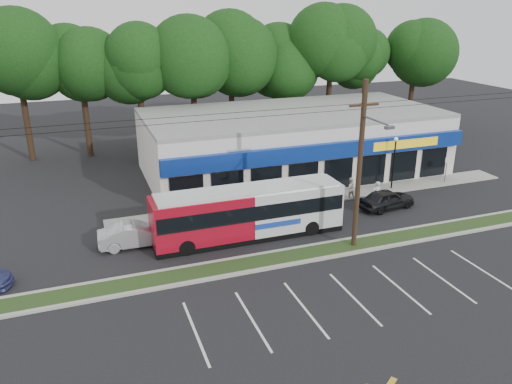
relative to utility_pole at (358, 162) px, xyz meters
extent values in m
plane|color=black|center=(-2.83, -0.93, -5.41)|extent=(120.00, 120.00, 0.00)
cube|color=#1D3315|center=(-2.83, 0.07, -5.35)|extent=(40.00, 1.60, 0.12)
cube|color=#9E9E93|center=(-2.83, -0.78, -5.34)|extent=(40.00, 0.25, 0.14)
cube|color=#9E9E93|center=(-2.83, 0.92, -5.34)|extent=(40.00, 0.25, 0.14)
cube|color=#9E9E93|center=(2.17, 8.07, -5.36)|extent=(32.00, 2.20, 0.10)
cube|color=silver|center=(2.67, 15.07, -2.91)|extent=(25.00, 12.00, 5.00)
cube|color=#103296|center=(2.67, 8.82, -2.01)|extent=(25.00, 0.50, 1.20)
cube|color=black|center=(2.67, 9.01, -4.01)|extent=(24.00, 0.12, 2.40)
cube|color=yellow|center=(9.67, 8.55, -2.01)|extent=(6.00, 0.06, 0.70)
cube|color=gray|center=(2.67, 15.07, -0.26)|extent=(25.00, 12.00, 0.30)
cylinder|color=black|center=(0.17, 0.07, -0.41)|extent=(0.30, 0.30, 10.00)
cube|color=black|center=(0.17, 0.07, 3.19)|extent=(1.80, 0.12, 0.12)
cylinder|color=#59595E|center=(0.17, -1.13, 2.59)|extent=(0.10, 2.40, 0.10)
cube|color=#59595E|center=(0.17, -2.43, 2.49)|extent=(0.50, 0.25, 0.15)
cylinder|color=black|center=(-2.83, 0.07, 3.29)|extent=(50.00, 0.02, 0.02)
cylinder|color=black|center=(-2.83, 0.07, 2.99)|extent=(50.00, 0.02, 0.02)
cylinder|color=black|center=(8.17, 7.87, -3.41)|extent=(0.12, 0.12, 4.00)
sphere|color=silver|center=(8.17, 7.87, -1.31)|extent=(0.30, 0.30, 0.30)
cylinder|color=#59595E|center=(13.17, 7.67, -4.31)|extent=(0.06, 0.06, 2.20)
cube|color=white|center=(13.17, 7.62, -3.41)|extent=(0.45, 0.04, 0.45)
cylinder|color=black|center=(-18.83, 25.07, -2.55)|extent=(0.56, 0.56, 5.72)
sphere|color=black|center=(-18.83, 25.07, 3.04)|extent=(6.76, 6.76, 6.76)
cylinder|color=black|center=(-13.83, 25.07, -2.55)|extent=(0.56, 0.56, 5.72)
sphere|color=black|center=(-13.83, 25.07, 3.04)|extent=(6.76, 6.76, 6.76)
cylinder|color=black|center=(-8.83, 25.07, -2.55)|extent=(0.56, 0.56, 5.72)
sphere|color=black|center=(-8.83, 25.07, 3.04)|extent=(6.76, 6.76, 6.76)
cylinder|color=black|center=(-3.83, 25.07, -2.55)|extent=(0.56, 0.56, 5.72)
sphere|color=black|center=(-3.83, 25.07, 3.04)|extent=(6.76, 6.76, 6.76)
cylinder|color=black|center=(1.17, 25.07, -2.55)|extent=(0.56, 0.56, 5.72)
sphere|color=black|center=(1.17, 25.07, 3.04)|extent=(6.76, 6.76, 6.76)
cylinder|color=black|center=(6.17, 25.07, -2.55)|extent=(0.56, 0.56, 5.72)
sphere|color=black|center=(6.17, 25.07, 3.04)|extent=(6.76, 6.76, 6.76)
cylinder|color=black|center=(11.17, 25.07, -2.55)|extent=(0.56, 0.56, 5.72)
sphere|color=black|center=(11.17, 25.07, 3.04)|extent=(6.76, 6.76, 6.76)
cylinder|color=black|center=(16.17, 25.07, -2.55)|extent=(0.56, 0.56, 5.72)
sphere|color=black|center=(16.17, 25.07, 3.04)|extent=(6.76, 6.76, 6.76)
cylinder|color=black|center=(21.17, 25.07, -2.55)|extent=(0.56, 0.56, 5.72)
sphere|color=black|center=(21.17, 25.07, 3.04)|extent=(6.76, 6.76, 6.76)
cube|color=maroon|center=(-8.34, 3.57, -3.69)|extent=(5.99, 2.50, 2.75)
cube|color=silver|center=(-2.35, 3.58, -3.69)|extent=(5.99, 2.50, 2.75)
cube|color=black|center=(-5.35, 3.57, -5.22)|extent=(11.99, 2.45, 0.35)
cube|color=black|center=(-5.35, 3.57, -3.37)|extent=(11.75, 2.56, 0.95)
cube|color=black|center=(0.68, 3.58, -3.52)|extent=(0.06, 2.12, 1.40)
cube|color=#193899|center=(-3.85, 2.31, -4.26)|extent=(3.00, 0.03, 0.35)
cube|color=silver|center=(-5.35, 3.57, -2.27)|extent=(11.39, 2.25, 0.18)
cylinder|color=black|center=(-9.54, 2.44, -4.93)|extent=(0.96, 0.28, 0.96)
cylinder|color=black|center=(-9.54, 4.70, -4.93)|extent=(0.96, 0.28, 0.96)
cylinder|color=black|center=(-1.51, 2.45, -4.93)|extent=(0.96, 0.28, 0.96)
cylinder|color=black|center=(-1.51, 4.70, -4.93)|extent=(0.96, 0.28, 0.96)
imported|color=black|center=(5.50, 4.57, -4.70)|extent=(4.40, 2.24, 1.43)
imported|color=#AAAEB2|center=(-12.19, 4.72, -4.69)|extent=(4.44, 1.62, 1.45)
imported|color=beige|center=(4.92, 5.07, -4.43)|extent=(0.73, 0.50, 1.96)
imported|color=beige|center=(3.98, 7.17, -4.57)|extent=(0.90, 0.74, 1.68)
camera|label=1|loc=(-14.67, -23.40, 8.29)|focal=35.00mm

